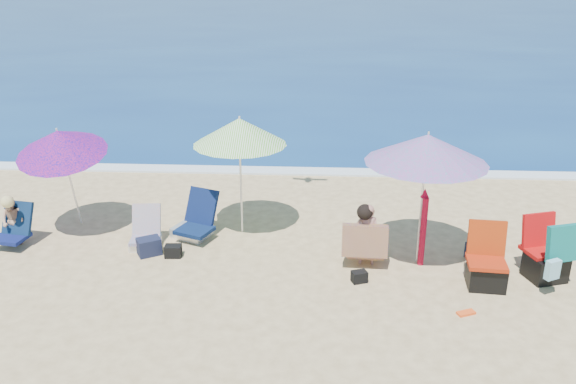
# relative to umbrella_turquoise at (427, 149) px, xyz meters

# --- Properties ---
(ground) EXTENTS (120.00, 120.00, 0.00)m
(ground) POSITION_rel_umbrella_turquoise_xyz_m (-1.80, -0.89, -1.89)
(ground) COLOR #D8BC84
(ground) RESTS_ON ground
(sea) EXTENTS (120.00, 80.00, 0.12)m
(sea) POSITION_rel_umbrella_turquoise_xyz_m (-1.80, 44.11, -1.94)
(sea) COLOR navy
(sea) RESTS_ON ground
(foam) EXTENTS (120.00, 0.50, 0.04)m
(foam) POSITION_rel_umbrella_turquoise_xyz_m (-1.80, 4.21, -1.87)
(foam) COLOR white
(foam) RESTS_ON ground
(umbrella_turquoise) EXTENTS (2.16, 2.16, 2.14)m
(umbrella_turquoise) POSITION_rel_umbrella_turquoise_xyz_m (0.00, 0.00, 0.00)
(umbrella_turquoise) COLOR white
(umbrella_turquoise) RESTS_ON ground
(umbrella_striped) EXTENTS (1.62, 1.62, 2.12)m
(umbrella_striped) POSITION_rel_umbrella_turquoise_xyz_m (-2.96, 0.93, -0.04)
(umbrella_striped) COLOR white
(umbrella_striped) RESTS_ON ground
(umbrella_blue) EXTENTS (1.54, 1.60, 2.06)m
(umbrella_blue) POSITION_rel_umbrella_turquoise_xyz_m (-5.96, 0.68, -0.20)
(umbrella_blue) COLOR white
(umbrella_blue) RESTS_ON ground
(furled_umbrella) EXTENTS (0.17, 0.24, 1.26)m
(furled_umbrella) POSITION_rel_umbrella_turquoise_xyz_m (0.03, -0.11, -1.20)
(furled_umbrella) COLOR #A30B25
(furled_umbrella) RESTS_ON ground
(chair_navy) EXTENTS (0.86, 0.96, 0.81)m
(chair_navy) POSITION_rel_umbrella_turquoise_xyz_m (-3.77, 0.71, -1.67)
(chair_navy) COLOR #0B1C41
(chair_navy) RESTS_ON ground
(chair_rainbow) EXTENTS (0.54, 0.66, 0.68)m
(chair_rainbow) POSITION_rel_umbrella_turquoise_xyz_m (-4.52, 0.27, -1.71)
(chair_rainbow) COLOR #C34552
(chair_rainbow) RESTS_ON ground
(camp_chair_left) EXTENTS (0.61, 0.62, 0.96)m
(camp_chair_left) POSITION_rel_umbrella_turquoise_xyz_m (0.88, -0.74, -1.60)
(camp_chair_left) COLOR #A7260B
(camp_chair_left) RESTS_ON ground
(camp_chair_right) EXTENTS (0.69, 1.05, 1.00)m
(camp_chair_right) POSITION_rel_umbrella_turquoise_xyz_m (1.84, -0.51, -1.53)
(camp_chair_right) COLOR #B30F0C
(camp_chair_right) RESTS_ON ground
(person_center) EXTENTS (0.72, 0.61, 1.04)m
(person_center) POSITION_rel_umbrella_turquoise_xyz_m (-0.86, -0.20, -1.38)
(person_center) COLOR #A97365
(person_center) RESTS_ON ground
(person_left) EXTENTS (0.63, 0.66, 0.95)m
(person_left) POSITION_rel_umbrella_turquoise_xyz_m (-6.75, 0.22, -1.46)
(person_left) COLOR tan
(person_left) RESTS_ON ground
(bag_navy_a) EXTENTS (0.45, 0.41, 0.29)m
(bag_navy_a) POSITION_rel_umbrella_turquoise_xyz_m (-4.38, -0.02, -1.74)
(bag_navy_a) COLOR #171B32
(bag_navy_a) RESTS_ON ground
(bag_black_a) EXTENTS (0.28, 0.21, 0.20)m
(bag_black_a) POSITION_rel_umbrella_turquoise_xyz_m (-3.97, -0.08, -1.79)
(bag_black_a) COLOR black
(bag_black_a) RESTS_ON ground
(bag_tan) EXTENTS (0.31, 0.27, 0.23)m
(bag_tan) POSITION_rel_umbrella_turquoise_xyz_m (-0.91, 0.51, -1.77)
(bag_tan) COLOR tan
(bag_tan) RESTS_ON ground
(bag_navy_b) EXTENTS (0.44, 0.40, 0.27)m
(bag_navy_b) POSITION_rel_umbrella_turquoise_xyz_m (1.00, 0.13, -1.75)
(bag_navy_b) COLOR #162031
(bag_navy_b) RESTS_ON ground
(bag_black_b) EXTENTS (0.27, 0.22, 0.17)m
(bag_black_b) POSITION_rel_umbrella_turquoise_xyz_m (-0.98, -0.74, -1.80)
(bag_black_b) COLOR black
(bag_black_b) RESTS_ON ground
(orange_item) EXTENTS (0.28, 0.20, 0.03)m
(orange_item) POSITION_rel_umbrella_turquoise_xyz_m (0.44, -1.55, -1.87)
(orange_item) COLOR #FF541A
(orange_item) RESTS_ON ground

